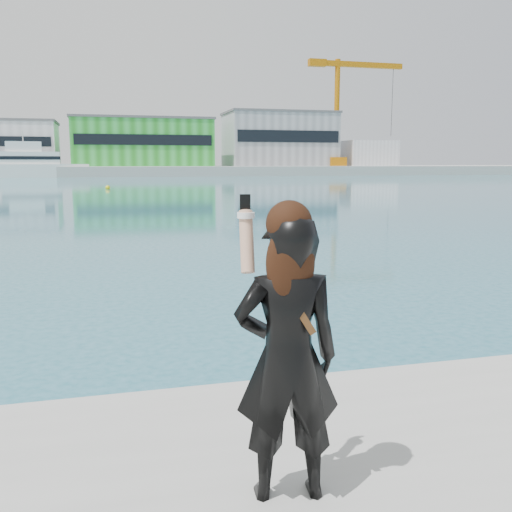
{
  "coord_description": "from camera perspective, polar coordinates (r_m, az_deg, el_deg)",
  "views": [
    {
      "loc": [
        -0.45,
        -3.76,
        2.75
      ],
      "look_at": [
        0.52,
        -0.09,
        2.13
      ],
      "focal_mm": 40.0,
      "sensor_mm": 36.0,
      "label": 1
    }
  ],
  "objects": [
    {
      "name": "warehouse_grey_right",
      "position": [
        137.92,
        2.33,
        11.6
      ],
      "size": [
        25.5,
        15.35,
        12.5
      ],
      "color": "gray",
      "rests_on": "far_quay"
    },
    {
      "name": "dock_crane",
      "position": [
        137.28,
        8.56,
        14.36
      ],
      "size": [
        23.0,
        4.0,
        24.0
      ],
      "color": "orange",
      "rests_on": "far_quay"
    },
    {
      "name": "flagpole_right",
      "position": [
        126.84,
        -4.62,
        11.0
      ],
      "size": [
        1.28,
        0.16,
        8.0
      ],
      "color": "silver",
      "rests_on": "far_quay"
    },
    {
      "name": "far_quay",
      "position": [
        133.77,
        -14.74,
        8.26
      ],
      "size": [
        320.0,
        40.0,
        2.0
      ],
      "primitive_type": "cube",
      "color": "#9E9E99",
      "rests_on": "ground"
    },
    {
      "name": "buoy_near",
      "position": [
        62.21,
        -14.6,
        6.48
      ],
      "size": [
        0.5,
        0.5,
        0.5
      ],
      "primitive_type": "sphere",
      "color": "yellow",
      "rests_on": "ground"
    },
    {
      "name": "warehouse_green",
      "position": [
        132.09,
        -11.32,
        11.09
      ],
      "size": [
        30.6,
        16.36,
        10.5
      ],
      "color": "green",
      "rests_on": "far_quay"
    },
    {
      "name": "woman",
      "position": [
        3.29,
        3.13,
        -9.35
      ],
      "size": [
        0.66,
        0.48,
        1.77
      ],
      "rotation": [
        0.0,
        0.0,
        3.01
      ],
      "color": "black",
      "rests_on": "near_quay"
    },
    {
      "name": "ancillary_shed",
      "position": [
        144.02,
        11.09,
        10.04
      ],
      "size": [
        12.0,
        10.0,
        6.0
      ],
      "primitive_type": "cube",
      "color": "silver",
      "rests_on": "far_quay"
    },
    {
      "name": "motor_yacht",
      "position": [
        116.52,
        -21.38,
        8.53
      ],
      "size": [
        19.2,
        7.67,
        8.71
      ],
      "rotation": [
        0.0,
        0.0,
        0.14
      ],
      "color": "white",
      "rests_on": "ground"
    }
  ]
}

